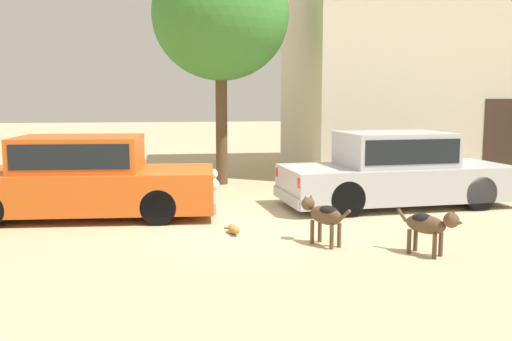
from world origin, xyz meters
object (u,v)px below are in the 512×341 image
parked_sedan_second (395,170)px  acacia_tree_left (221,16)px  parked_sedan_nearest (82,177)px  stray_cat (234,229)px  stray_dog_spotted (323,214)px  stray_dog_tan (430,224)px

parked_sedan_second → acacia_tree_left: 5.69m
parked_sedan_nearest → acacia_tree_left: bearing=54.8°
parked_sedan_nearest → acacia_tree_left: (2.83, 3.50, 3.36)m
parked_sedan_second → stray_cat: parked_sedan_second is taller
parked_sedan_nearest → stray_cat: (2.53, -1.69, -0.65)m
parked_sedan_second → acacia_tree_left: size_ratio=0.84×
parked_sedan_nearest → stray_cat: parked_sedan_nearest is taller
parked_sedan_second → acacia_tree_left: acacia_tree_left is taller
stray_dog_spotted → acacia_tree_left: size_ratio=0.16×
stray_cat → parked_sedan_nearest: bearing=-130.2°
stray_dog_tan → acacia_tree_left: acacia_tree_left is taller
stray_dog_spotted → acacia_tree_left: bearing=-22.2°
parked_sedan_nearest → stray_dog_spotted: parked_sedan_nearest is taller
parked_sedan_nearest → stray_dog_spotted: 4.55m
parked_sedan_second → stray_cat: size_ratio=7.69×
parked_sedan_nearest → stray_cat: bearing=-29.9°
parked_sedan_second → stray_cat: (-3.43, -1.82, -0.65)m
stray_dog_tan → acacia_tree_left: 8.05m
stray_cat → acacia_tree_left: size_ratio=0.11×
acacia_tree_left → parked_sedan_nearest: bearing=-129.0°
stray_dog_tan → stray_dog_spotted: bearing=-157.5°
stray_dog_spotted → stray_cat: 1.54m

